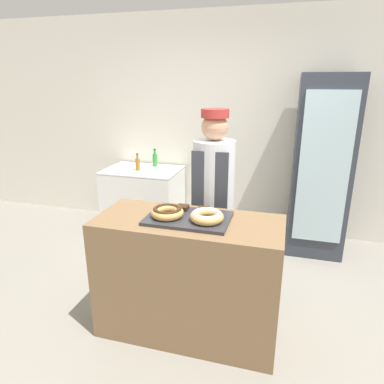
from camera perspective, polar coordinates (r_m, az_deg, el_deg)
name	(u,v)px	position (r m, az deg, el deg)	size (l,w,h in m)	color
ground_plane	(189,328)	(2.97, -0.56, -21.67)	(14.00, 14.00, 0.00)	gray
wall_back	(236,126)	(4.40, 7.32, 10.79)	(8.00, 0.06, 2.70)	silver
display_counter	(188,277)	(2.69, -0.59, -13.94)	(1.36, 0.59, 0.94)	brown
serving_tray	(188,218)	(2.47, -0.63, -4.40)	(0.60, 0.39, 0.02)	#2D2D33
donut_chocolate_glaze	(167,212)	(2.46, -4.15, -3.29)	(0.24, 0.24, 0.07)	tan
donut_light_glaze	(207,216)	(2.38, 2.48, -3.99)	(0.24, 0.24, 0.07)	tan
brownie_back_left	(183,207)	(2.60, -1.57, -2.59)	(0.08, 0.08, 0.03)	#382111
brownie_back_right	(204,210)	(2.56, 1.94, -2.95)	(0.08, 0.08, 0.03)	#382111
baker_person	(213,201)	(3.01, 3.54, -1.47)	(0.36, 0.36, 1.68)	#4C4C51
beverage_fridge	(321,167)	(4.04, 20.72, 3.89)	(0.60, 0.60, 1.98)	#333842
chest_freezer	(144,199)	(4.56, -8.07, -1.14)	(0.94, 0.67, 0.81)	white
bottle_amber	(138,164)	(4.38, -9.05, 4.66)	(0.06, 0.06, 0.22)	#99661E
bottle_green	(155,160)	(4.56, -6.19, 5.40)	(0.06, 0.06, 0.23)	#2D8C38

